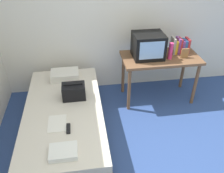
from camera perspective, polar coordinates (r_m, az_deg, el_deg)
wall_back at (r=3.84m, az=3.11°, el=17.58°), size 5.20×0.10×2.60m
bed at (r=3.24m, az=-11.12°, el=-8.28°), size 1.00×2.00×0.47m
desk at (r=3.73m, az=11.40°, el=5.70°), size 1.16×0.60×0.75m
tv at (r=3.57m, az=8.61°, el=9.63°), size 0.44×0.39×0.36m
water_bottle at (r=3.60m, az=13.81°, el=8.23°), size 0.06×0.06×0.25m
book_row at (r=3.84m, az=15.89°, el=9.33°), size 0.26×0.17×0.25m
picture_frame at (r=3.71m, az=16.98°, el=7.60°), size 0.11×0.02×0.14m
pillow at (r=3.64m, az=-11.18°, el=2.72°), size 0.41×0.29×0.11m
handbag at (r=3.17m, az=-9.10°, el=-1.16°), size 0.30×0.20×0.23m
magazine at (r=2.87m, az=-12.95°, el=-8.56°), size 0.21×0.29×0.01m
remote_dark at (r=2.77m, az=-10.36°, el=-9.84°), size 0.04×0.16×0.02m
folded_towel at (r=2.52m, az=-11.55°, el=-15.02°), size 0.28×0.22×0.06m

